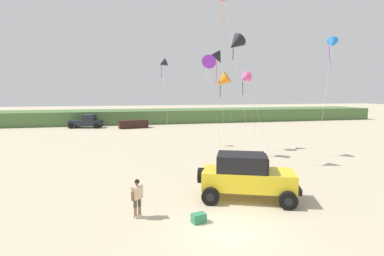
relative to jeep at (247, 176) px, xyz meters
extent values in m
plane|color=#C1B293|center=(-1.97, -2.95, -1.20)|extent=(220.00, 220.00, 0.00)
cube|color=#4C703D|center=(-4.37, 38.99, -0.10)|extent=(90.00, 8.35, 2.21)
cube|color=yellow|center=(0.06, -0.03, -0.19)|extent=(4.77, 3.34, 0.90)
cube|color=yellow|center=(1.60, -0.64, 0.18)|extent=(1.65, 1.98, 0.12)
cube|color=black|center=(-0.26, 0.10, 0.66)|extent=(2.79, 2.49, 0.80)
cube|color=black|center=(0.85, -0.34, 0.62)|extent=(0.71, 1.59, 0.72)
cube|color=black|center=(2.18, -0.87, -0.46)|extent=(0.85, 1.75, 0.28)
cylinder|color=black|center=(-2.09, 0.83, -0.09)|extent=(0.56, 0.83, 0.77)
cylinder|color=black|center=(2.07, 0.28, -0.78)|extent=(0.89, 0.59, 0.84)
cylinder|color=black|center=(2.07, 0.28, -0.78)|extent=(0.47, 0.44, 0.38)
cylinder|color=black|center=(1.31, -1.63, -0.78)|extent=(0.89, 0.59, 0.84)
cylinder|color=black|center=(1.31, -1.63, -0.78)|extent=(0.47, 0.44, 0.38)
cylinder|color=black|center=(-1.18, 1.58, -0.78)|extent=(0.89, 0.59, 0.84)
cylinder|color=black|center=(-1.18, 1.58, -0.78)|extent=(0.47, 0.44, 0.38)
cylinder|color=black|center=(-1.94, -0.33, -0.78)|extent=(0.89, 0.59, 0.84)
cylinder|color=black|center=(-1.94, -0.33, -0.78)|extent=(0.47, 0.44, 0.38)
cylinder|color=#8C664C|center=(-5.42, -1.02, -0.95)|extent=(0.14, 0.14, 0.49)
cylinder|color=#4C4233|center=(-5.42, -1.02, -0.56)|extent=(0.15, 0.15, 0.36)
cube|color=silver|center=(-5.45, -0.98, -1.15)|extent=(0.24, 0.28, 0.10)
cylinder|color=#8C664C|center=(-5.24, -0.89, -0.95)|extent=(0.14, 0.14, 0.49)
cylinder|color=#4C4233|center=(-5.24, -0.89, -0.56)|extent=(0.15, 0.15, 0.36)
cube|color=silver|center=(-5.27, -0.86, -1.15)|extent=(0.24, 0.28, 0.10)
cube|color=beige|center=(-5.33, -0.95, -0.11)|extent=(0.48, 0.44, 0.54)
cylinder|color=#8C664C|center=(-5.54, -1.10, -0.12)|extent=(0.09, 0.09, 0.56)
cylinder|color=beige|center=(-5.54, -1.10, 0.07)|extent=(0.11, 0.11, 0.16)
cylinder|color=#8C664C|center=(-5.12, -0.81, -0.12)|extent=(0.09, 0.09, 0.56)
cylinder|color=beige|center=(-5.12, -0.81, 0.07)|extent=(0.11, 0.11, 0.16)
cylinder|color=#8C664C|center=(-5.33, -0.95, 0.20)|extent=(0.10, 0.10, 0.08)
sphere|color=#8C664C|center=(-5.33, -0.95, 0.34)|extent=(0.21, 0.21, 0.21)
sphere|color=black|center=(-5.33, -0.97, 0.36)|extent=(0.21, 0.21, 0.21)
cube|color=#2D7F51|center=(-2.93, -2.01, -1.01)|extent=(0.63, 0.49, 0.38)
cube|color=#1E232D|center=(-11.51, 32.83, -0.44)|extent=(4.89, 2.78, 0.76)
cube|color=#1E232D|center=(-10.97, 32.72, 0.36)|extent=(1.93, 2.08, 0.84)
cylinder|color=black|center=(-9.49, 33.49, -0.82)|extent=(0.80, 0.41, 0.76)
cylinder|color=black|center=(-9.90, 31.43, -0.82)|extent=(0.80, 0.41, 0.76)
cylinder|color=black|center=(-13.11, 34.23, -0.82)|extent=(0.80, 0.41, 0.76)
cylinder|color=black|center=(-13.53, 32.17, -0.82)|extent=(0.80, 0.41, 0.76)
cube|color=black|center=(-4.59, 30.98, -0.60)|extent=(4.41, 2.30, 1.20)
cone|color=purple|center=(0.98, 10.34, 6.40)|extent=(1.47, 1.29, 1.52)
cylinder|color=white|center=(0.83, 10.34, 5.65)|extent=(0.05, 0.24, 0.98)
cylinder|color=silver|center=(1.45, 9.82, 2.62)|extent=(0.96, 1.06, 7.55)
cone|color=black|center=(2.55, 12.55, 7.14)|extent=(1.46, 1.26, 1.47)
cylinder|color=red|center=(2.40, 12.55, 5.84)|extent=(0.05, 0.30, 1.98)
cylinder|color=silver|center=(2.81, 10.41, 2.99)|extent=(0.54, 4.30, 8.29)
cone|color=black|center=(1.96, 6.90, 7.46)|extent=(1.76, 1.57, 1.59)
cylinder|color=black|center=(1.81, 6.90, 6.74)|extent=(0.05, 0.08, 0.79)
cylinder|color=silver|center=(3.27, 6.28, 3.15)|extent=(2.62, 1.27, 8.61)
cone|color=#E04C93|center=(5.07, 12.47, 5.35)|extent=(1.71, 1.53, 1.62)
cylinder|color=black|center=(4.92, 12.47, 4.41)|extent=(0.05, 0.19, 1.24)
cylinder|color=silver|center=(4.80, 10.04, 2.10)|extent=(0.55, 4.87, 6.50)
cone|color=black|center=(-2.05, 15.64, 6.84)|extent=(1.06, 1.21, 1.15)
cylinder|color=purple|center=(-2.20, 15.64, 6.04)|extent=(0.05, 0.21, 1.19)
cylinder|color=silver|center=(-2.16, 12.64, 2.85)|extent=(0.24, 6.00, 8.00)
cylinder|color=orange|center=(2.07, 10.24, 10.42)|extent=(0.05, 0.29, 1.81)
cylinder|color=silver|center=(2.56, 7.83, 5.22)|extent=(0.70, 4.83, 12.75)
cone|color=orange|center=(1.96, 9.67, 4.96)|extent=(1.69, 1.76, 1.71)
cylinder|color=black|center=(1.81, 9.67, 4.15)|extent=(0.05, 0.08, 0.96)
cylinder|color=silver|center=(1.91, 9.07, 1.91)|extent=(0.12, 1.21, 6.11)
cone|color=blue|center=(7.75, 4.27, 7.26)|extent=(1.10, 0.96, 1.12)
cylinder|color=purple|center=(7.60, 4.27, 6.46)|extent=(0.05, 0.29, 1.24)
cylinder|color=silver|center=(6.56, 3.20, 3.06)|extent=(2.39, 2.15, 8.42)
camera|label=1|loc=(-5.73, -12.94, 4.05)|focal=27.28mm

